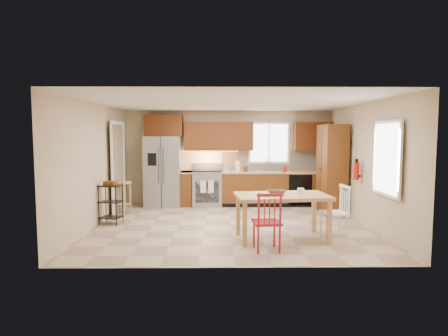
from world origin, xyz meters
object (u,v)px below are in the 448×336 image
refrigerator (163,171)px  table_jar (301,192)px  table_bowl (276,195)px  utility_cart (111,204)px  fire_extinguisher (356,171)px  bar_stool (124,197)px  dining_table (282,217)px  soap_bottle (285,168)px  pantry (332,169)px  chair_white (334,212)px  range_stove (207,188)px  chair_red (267,221)px

refrigerator → table_jar: (2.93, -3.08, -0.08)m
table_bowl → utility_cart: (-3.28, 1.18, -0.37)m
fire_extinguisher → table_bowl: (-1.85, -1.20, -0.30)m
refrigerator → bar_stool: (-0.80, -0.91, -0.53)m
dining_table → bar_stool: bearing=140.4°
table_bowl → table_jar: table_jar is taller
soap_bottle → pantry: size_ratio=0.09×
table_bowl → bar_stool: size_ratio=0.43×
fire_extinguisher → bar_stool: (-5.13, 1.06, -0.72)m
soap_bottle → bar_stool: 4.12m
chair_white → dining_table: bearing=87.3°
table_bowl → utility_cart: size_ratio=0.38×
dining_table → pantry: bearing=49.7°
range_stove → utility_cart: size_ratio=1.08×
table_jar → bar_stool: (-3.73, 2.16, -0.45)m
refrigerator → fire_extinguisher: 4.76m
chair_red → table_bowl: bearing=63.3°
pantry → utility_cart: bearing=-167.7°
dining_table → chair_white: size_ratio=1.70×
chair_red → utility_cart: size_ratio=1.11×
refrigerator → utility_cart: size_ratio=2.13×
chair_red → dining_table: bearing=55.9°
table_jar → pantry: bearing=60.9°
table_bowl → table_jar: (0.46, 0.10, 0.03)m
bar_stool → pantry: bearing=9.8°
chair_white → bar_stool: bearing=57.1°
soap_bottle → chair_red: 3.96m
dining_table → table_bowl: (-0.10, 0.00, 0.40)m
fire_extinguisher → table_bowl: fire_extinguisher is taller
chair_red → soap_bottle: bearing=70.2°
table_jar → bar_stool: size_ratio=0.19×
refrigerator → range_stove: size_ratio=1.98×
pantry → table_bowl: bearing=-126.3°
refrigerator → chair_white: 4.73m
soap_bottle → dining_table: soap_bottle is taller
chair_red → chair_white: 1.48m
range_stove → chair_white: chair_white is taller
chair_red → table_bowl: 0.77m
soap_bottle → table_bowl: soap_bottle is taller
pantry → table_jar: 2.47m
dining_table → fire_extinguisher: bearing=28.7°
chair_white → table_jar: chair_white is taller
table_bowl → soap_bottle: bearing=77.4°
range_stove → refrigerator: bearing=-177.0°
range_stove → fire_extinguisher: 3.83m
soap_bottle → bar_stool: (-3.98, -0.89, -0.62)m
fire_extinguisher → table_jar: size_ratio=2.51×
refrigerator → pantry: size_ratio=0.87×
chair_white → bar_stool: (-4.33, 2.22, -0.10)m
dining_table → table_bowl: bearing=174.2°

